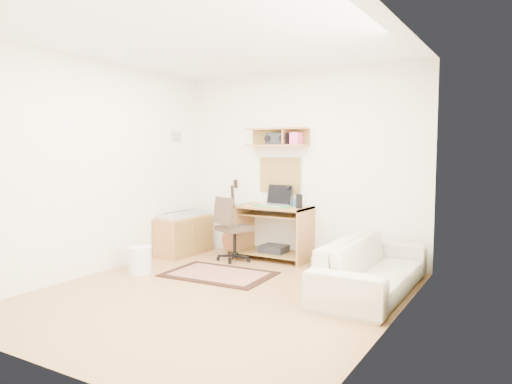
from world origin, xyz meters
The scene contains 22 objects.
floor centered at (0.00, 0.00, -0.01)m, with size 3.60×4.00×0.01m, color #B37E4A.
ceiling centered at (0.00, 0.00, 2.60)m, with size 3.60×4.00×0.01m, color white.
back_wall centered at (0.00, 2.00, 1.30)m, with size 3.60×0.01×2.60m, color white.
left_wall centered at (-1.80, 0.00, 1.30)m, with size 0.01×4.00×2.60m, color white.
right_wall centered at (1.80, 0.00, 1.30)m, with size 0.01×4.00×2.60m, color white.
wall_shelf centered at (-0.30, 1.88, 1.70)m, with size 0.90×0.25×0.26m, color #B1773E.
cork_board centered at (-0.30, 1.98, 1.17)m, with size 0.64×0.03×0.49m, color tan.
wall_photo centered at (-1.79, 1.50, 1.72)m, with size 0.02×0.20×0.15m, color #4C8CBF.
desk centered at (-0.26, 1.73, 0.38)m, with size 1.00×0.55×0.75m, color #B1773E, non-canonical shape.
laptop centered at (-0.25, 1.71, 0.90)m, with size 0.38×0.38×0.29m, color silver, non-canonical shape.
speaker centered at (0.15, 1.68, 0.84)m, with size 0.08×0.08×0.19m, color black.
desk_lamp centered at (-0.05, 1.87, 0.89)m, with size 0.09×0.09×0.28m, color black, non-canonical shape.
pencil_cup centered at (0.02, 1.83, 0.81)m, with size 0.08×0.08×0.11m, color #2F568E.
boombox centered at (-0.29, 1.87, 1.68)m, with size 0.31×0.14×0.16m, color black.
rug centered at (-0.45, 0.66, 0.01)m, with size 1.28×0.86×0.02m, color tan.
task_chair centered at (-0.70, 1.40, 0.45)m, with size 0.46×0.46×0.90m, color #3B2F23, non-canonical shape.
cabinet centered at (-1.58, 1.39, 0.28)m, with size 0.40×0.90×0.55m, color #B1773E.
music_keyboard centered at (-1.58, 1.39, 0.58)m, with size 0.25×0.79×0.07m, color #B2B5BA.
guitar centered at (-1.05, 1.86, 0.54)m, with size 0.29×0.18×1.09m, color #9E5530, non-canonical shape.
waste_basket centered at (-1.33, 0.23, 0.17)m, with size 0.28×0.28×0.33m, color white.
printer centered at (0.57, 1.73, 0.09)m, with size 0.43×0.34×0.16m, color #A5A8AA.
sofa centered at (1.38, 0.91, 0.38)m, with size 1.94×0.57×0.76m, color beige.
Camera 1 is at (2.83, -4.01, 1.51)m, focal length 33.31 mm.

